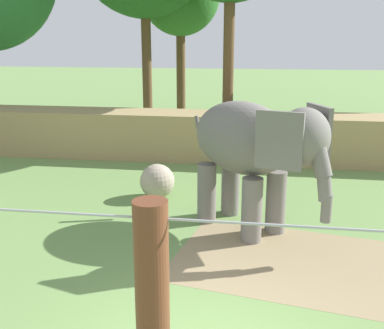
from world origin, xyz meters
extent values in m
cube|color=#937F5B|center=(1.18, 3.24, 0.00)|extent=(4.76, 4.00, 0.01)
cube|color=tan|center=(0.00, 11.11, 0.85)|extent=(36.00, 1.80, 1.69)
cylinder|color=slate|center=(1.06, 4.68, 0.72)|extent=(0.46, 0.46, 1.45)
cylinder|color=slate|center=(0.52, 4.08, 0.72)|extent=(0.46, 0.46, 1.45)
cylinder|color=slate|center=(-0.05, 5.66, 0.72)|extent=(0.46, 0.46, 1.45)
cylinder|color=slate|center=(-0.58, 5.07, 0.72)|extent=(0.46, 0.46, 1.45)
ellipsoid|color=slate|center=(0.24, 4.87, 2.15)|extent=(2.97, 2.87, 1.66)
ellipsoid|color=slate|center=(1.50, 3.75, 2.44)|extent=(1.52, 1.53, 1.20)
cube|color=slate|center=(1.83, 4.28, 2.44)|extent=(0.46, 0.90, 1.14)
cube|color=slate|center=(1.01, 3.35, 2.44)|extent=(0.92, 0.37, 1.14)
cylinder|color=slate|center=(1.83, 3.45, 2.02)|extent=(0.60, 0.58, 0.65)
cylinder|color=slate|center=(1.92, 3.37, 1.56)|extent=(0.45, 0.45, 0.61)
cylinder|color=slate|center=(1.98, 3.31, 1.13)|extent=(0.30, 0.30, 0.57)
cylinder|color=slate|center=(-0.88, 5.87, 2.05)|extent=(0.30, 0.29, 0.83)
sphere|color=tan|center=(-2.14, 6.57, 0.48)|extent=(0.97, 0.97, 0.97)
cylinder|color=#B7B7BC|center=(0.00, -2.55, 3.13)|extent=(12.73, 0.02, 0.02)
cylinder|color=brown|center=(-3.40, 17.77, 2.37)|extent=(0.44, 0.44, 4.74)
cylinder|color=brown|center=(-4.68, 15.97, 2.87)|extent=(0.44, 0.44, 5.74)
cylinder|color=brown|center=(-0.76, 13.84, 3.10)|extent=(0.44, 0.44, 6.20)
camera|label=1|loc=(0.65, -5.60, 4.39)|focal=43.93mm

